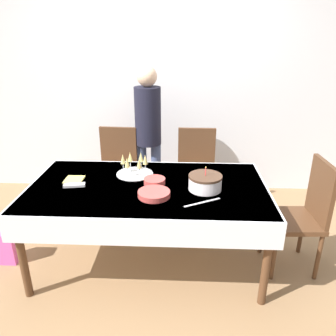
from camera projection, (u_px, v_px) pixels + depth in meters
The scene contains 15 objects.
ground_plane at pixel (150, 260), 2.94m from camera, with size 12.00×12.00×0.00m, color #93704C.
wall_back at pixel (160, 83), 3.90m from camera, with size 8.00×0.05×2.70m.
dining_table at pixel (148, 196), 2.70m from camera, with size 1.93×1.07×0.74m.
dining_chair_far_left at pixel (117, 169), 3.55m from camera, with size 0.44×0.44×0.97m.
dining_chair_far_right at pixel (196, 170), 3.51m from camera, with size 0.43×0.43×0.97m.
dining_chair_right_end at pixel (304, 211), 2.69m from camera, with size 0.44×0.44×0.97m.
birthday_cake at pixel (205, 182), 2.57m from camera, with size 0.26×0.26×0.19m.
champagne_tray at pixel (134, 165), 2.84m from camera, with size 0.32×0.32×0.18m.
plate_stack_main at pixel (154, 194), 2.47m from camera, with size 0.25×0.25×0.04m.
plate_stack_dessert at pixel (155, 181), 2.67m from camera, with size 0.18×0.18×0.05m.
cake_knife at pixel (202, 203), 2.38m from camera, with size 0.27×0.16×0.00m.
fork_pile at pixel (74, 185), 2.64m from camera, with size 0.18×0.09×0.02m.
napkin_pile at pixel (74, 180), 2.75m from camera, with size 0.15×0.15×0.01m.
person_standing at pixel (148, 127), 3.52m from camera, with size 0.28×0.28×1.59m.
gift_bag at pixel (5, 247), 2.87m from camera, with size 0.20×0.12×0.30m.
Camera 1 is at (0.27, -2.40, 1.88)m, focal length 35.00 mm.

